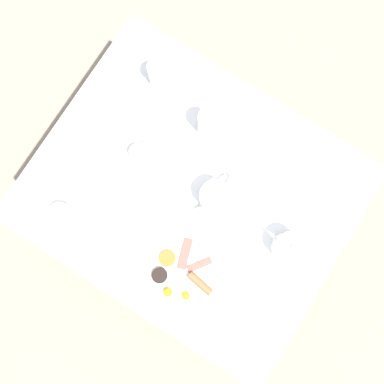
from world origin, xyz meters
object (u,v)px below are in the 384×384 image
(water_glass_short, at_px, (208,123))
(knife_by_plate, at_px, (312,179))
(fork_by_plate, at_px, (131,198))
(teapot_far, at_px, (215,196))
(breakfast_plate, at_px, (181,276))
(fork_spare, at_px, (257,146))
(teacup_with_saucer_left, at_px, (62,215))
(water_glass_tall, at_px, (159,74))
(creamer_jug, at_px, (138,153))
(teapot_near, at_px, (290,248))
(spoon_for_tea, at_px, (201,88))

(water_glass_short, relative_size, knife_by_plate, 0.70)
(fork_by_plate, bearing_deg, teapot_far, -57.64)
(breakfast_plate, distance_m, fork_spare, 0.53)
(teacup_with_saucer_left, bearing_deg, knife_by_plate, -49.14)
(water_glass_tall, distance_m, water_glass_short, 0.25)
(teapot_far, distance_m, teacup_with_saucer_left, 0.53)
(water_glass_short, height_order, knife_by_plate, water_glass_short)
(creamer_jug, xyz_separation_m, fork_spare, (0.25, -0.34, -0.03))
(fork_by_plate, bearing_deg, water_glass_tall, 19.76)
(teapot_near, height_order, fork_spare, teapot_near)
(water_glass_tall, bearing_deg, breakfast_plate, -141.11)
(teapot_far, xyz_separation_m, fork_by_plate, (-0.16, 0.25, -0.05))
(creamer_jug, bearing_deg, breakfast_plate, -128.09)
(breakfast_plate, bearing_deg, water_glass_short, 22.37)
(teapot_far, bearing_deg, creamer_jug, -77.59)
(teacup_with_saucer_left, bearing_deg, teapot_far, -50.87)
(knife_by_plate, relative_size, fork_spare, 1.29)
(teacup_with_saucer_left, distance_m, creamer_jug, 0.34)
(teapot_far, relative_size, knife_by_plate, 0.96)
(spoon_for_tea, bearing_deg, knife_by_plate, -97.96)
(water_glass_short, bearing_deg, fork_by_plate, 165.43)
(breakfast_plate, distance_m, teacup_with_saucer_left, 0.46)
(teapot_near, bearing_deg, spoon_for_tea, -26.97)
(teapot_far, bearing_deg, fork_by_plate, -47.42)
(knife_by_plate, xyz_separation_m, spoon_for_tea, (0.07, 0.51, 0.00))
(water_glass_tall, bearing_deg, teapot_far, -122.98)
(teapot_near, relative_size, teapot_far, 1.01)
(water_glass_short, relative_size, spoon_for_tea, 1.06)
(breakfast_plate, relative_size, creamer_jug, 3.52)
(breakfast_plate, bearing_deg, teapot_near, -43.13)
(teapot_far, xyz_separation_m, fork_spare, (0.24, -0.03, -0.05))
(fork_by_plate, relative_size, knife_by_plate, 0.93)
(knife_by_plate, bearing_deg, fork_by_plate, 128.43)
(breakfast_plate, distance_m, water_glass_tall, 0.70)
(teapot_far, bearing_deg, spoon_for_tea, -130.77)
(teapot_far, distance_m, water_glass_tall, 0.47)
(teapot_far, distance_m, water_glass_short, 0.25)
(creamer_jug, height_order, spoon_for_tea, creamer_jug)
(spoon_for_tea, bearing_deg, teapot_near, -120.44)
(breakfast_plate, relative_size, teapot_near, 1.40)
(spoon_for_tea, distance_m, fork_spare, 0.29)
(teapot_near, height_order, fork_by_plate, teapot_near)
(water_glass_short, bearing_deg, spoon_for_tea, 40.10)
(teapot_near, relative_size, knife_by_plate, 0.97)
(water_glass_short, distance_m, spoon_for_tea, 0.17)
(knife_by_plate, bearing_deg, teapot_near, -169.60)
(spoon_for_tea, relative_size, fork_spare, 0.86)
(teapot_near, height_order, water_glass_short, water_glass_short)
(teapot_near, bearing_deg, water_glass_short, -21.19)
(water_glass_tall, height_order, knife_by_plate, water_glass_tall)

